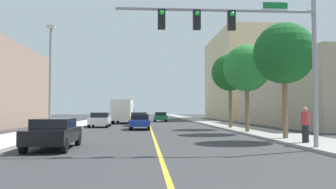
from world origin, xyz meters
TOP-DOWN VIEW (x-y plane):
  - ground at (0.00, 42.00)m, footprint 192.00×192.00m
  - sidewalk_left at (-8.23, 42.00)m, footprint 3.58×168.00m
  - sidewalk_right at (8.23, 42.00)m, footprint 3.58×168.00m
  - lane_marking_center at (0.00, 42.00)m, footprint 0.16×144.00m
  - building_right_near at (19.77, 33.08)m, footprint 13.98×23.41m
  - building_right_far at (17.94, 61.89)m, footprint 10.32×22.48m
  - traffic_signal_mast at (3.96, 10.78)m, footprint 8.78×0.36m
  - street_lamp at (-6.94, 19.93)m, footprint 0.56×0.28m
  - palm_near at (7.45, 15.59)m, footprint 3.54×3.54m
  - palm_mid at (7.06, 21.73)m, footprint 3.52×3.52m
  - palm_far at (7.29, 27.87)m, footprint 3.43×3.43m
  - car_white at (-5.13, 32.11)m, footprint 1.99×3.91m
  - car_blue at (-1.01, 27.85)m, footprint 1.79×4.55m
  - car_yellow at (-1.20, 35.04)m, footprint 1.93×3.93m
  - car_green at (1.76, 48.17)m, footprint 1.92×3.83m
  - car_black at (-4.66, 12.06)m, footprint 1.89×4.32m
  - delivery_truck at (-3.40, 42.41)m, footprint 2.68×8.07m
  - pedestrian at (7.33, 12.83)m, footprint 0.38×0.38m

SIDE VIEW (x-z plane):
  - ground at x=0.00m, z-range 0.00..0.00m
  - lane_marking_center at x=0.00m, z-range 0.00..0.01m
  - sidewalk_left at x=-8.23m, z-range 0.00..0.15m
  - sidewalk_right at x=8.23m, z-range 0.00..0.15m
  - car_blue at x=-1.01m, z-range 0.02..1.40m
  - car_black at x=-4.66m, z-range 0.05..1.41m
  - car_green at x=1.76m, z-range 0.02..1.46m
  - car_white at x=-5.13m, z-range 0.01..1.50m
  - car_yellow at x=-1.20m, z-range 0.02..1.51m
  - pedestrian at x=7.33m, z-range 0.15..1.91m
  - delivery_truck at x=-3.40m, z-range 0.10..3.15m
  - building_right_near at x=19.77m, z-range 0.00..6.93m
  - street_lamp at x=-6.94m, z-range 0.57..7.90m
  - palm_mid at x=7.06m, z-range 1.62..8.13m
  - traffic_signal_mast at x=3.96m, z-range 1.66..8.10m
  - palm_near at x=7.45m, z-range 1.67..8.32m
  - palm_far at x=7.29m, z-range 1.80..8.60m
  - building_right_far at x=17.94m, z-range 0.00..15.84m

